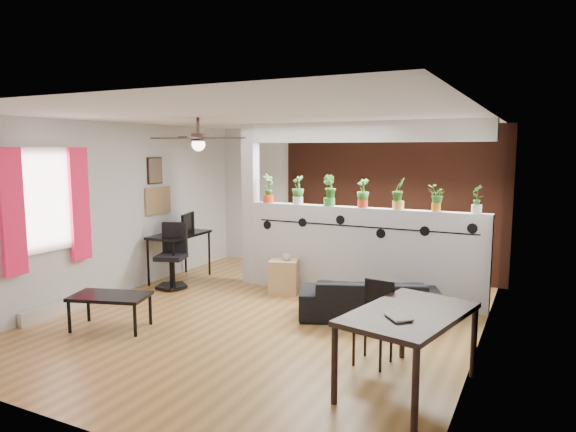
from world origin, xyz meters
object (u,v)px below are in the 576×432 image
Objects in this scene: computer_desk at (179,238)px; dining_table at (409,320)px; potted_plant_0 at (268,187)px; potted_plant_6 at (477,198)px; potted_plant_3 at (363,192)px; ceiling_fan at (198,140)px; cube_shelf at (284,277)px; potted_plant_2 at (329,189)px; cup at (287,257)px; folding_chair at (376,315)px; coffee_table at (110,298)px; office_chair at (172,260)px; sofa at (369,299)px; potted_plant_4 at (399,193)px; potted_plant_5 at (436,197)px; potted_plant_1 at (298,189)px.

dining_table is (4.40, -2.25, -0.06)m from computer_desk.
potted_plant_0 is 3.16m from potted_plant_6.
potted_plant_6 is (1.58, 0.00, -0.02)m from potted_plant_3.
cube_shelf is (0.47, 1.46, -2.05)m from ceiling_fan.
potted_plant_2 is 2.11m from potted_plant_6.
cube_shelf is at bearing -37.09° from potted_plant_0.
folding_chair is (1.97, -1.85, -0.07)m from cup.
dining_table is (-0.23, -2.68, -0.89)m from potted_plant_6.
computer_desk is (-1.47, -0.42, -0.87)m from potted_plant_0.
coffee_table is at bearing -170.94° from folding_chair.
potted_plant_3 is 0.37× the size of computer_desk.
potted_plant_6 is (2.11, 0.00, -0.04)m from potted_plant_2.
potted_plant_6 reaches higher than computer_desk.
sofa is at bearing -0.26° from office_chair.
potted_plant_0 is at bearing 180.00° from potted_plant_6.
office_chair is at bearing -169.12° from potted_plant_6.
coffee_table is at bearing -136.50° from potted_plant_4.
potted_plant_6 is 0.26× the size of dining_table.
coffee_table is (-3.21, -0.51, -0.12)m from folding_chair.
potted_plant_3 is at bearing 180.00° from potted_plant_4.
potted_plant_2 is (1.07, 1.80, -0.72)m from ceiling_fan.
ceiling_fan reaches higher than office_chair.
office_chair is 1.20× the size of folding_chair.
potted_plant_2 is 0.42× the size of computer_desk.
potted_plant_2 is at bearing 180.00° from potted_plant_6.
potted_plant_0 is 1.05m from potted_plant_2.
potted_plant_0 is at bearing 89.36° from ceiling_fan.
dining_table is at bearing -95.01° from potted_plant_6.
potted_plant_3 reaches higher than sofa.
potted_plant_2 reaches higher than cube_shelf.
cup is at bearing -170.95° from potted_plant_5.
sofa is 1.43m from folding_chair.
potted_plant_2 is 1.51m from cube_shelf.
potted_plant_2 is at bearing 124.98° from dining_table.
potted_plant_4 is 3.67m from office_chair.
dining_table is (4.20, -1.82, 0.22)m from office_chair.
potted_plant_2 is at bearing 123.00° from folding_chair.
sofa is 3.33× the size of cube_shelf.
potted_plant_3 is 0.41× the size of office_chair.
computer_desk is 2.41m from coffee_table.
folding_chair is at bearing -41.48° from potted_plant_0.
potted_plant_5 reaches higher than office_chair.
potted_plant_4 is 0.44× the size of office_chair.
sofa is (1.46, -0.87, -1.33)m from potted_plant_1.
potted_plant_6 is at bearing 0.00° from potted_plant_2.
cup is 1.85m from office_chair.
dining_table is (2.93, -2.68, -0.93)m from potted_plant_0.
cube_shelf is at bearing -40.78° from sofa.
ceiling_fan reaches higher than potted_plant_1.
potted_plant_6 is 0.38× the size of coffee_table.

